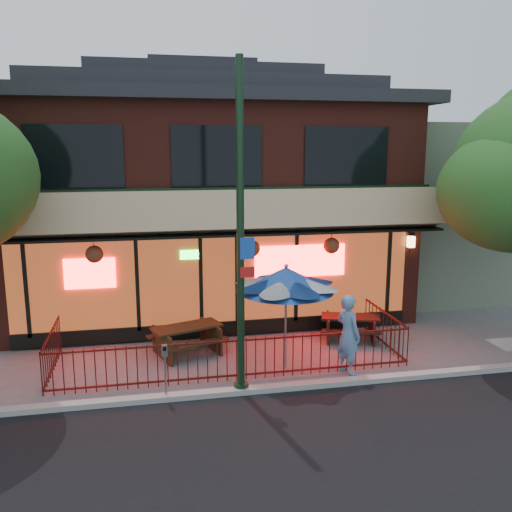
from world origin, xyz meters
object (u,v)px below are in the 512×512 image
Objects in this scene: picnic_table_left at (187,336)px; picnic_table_right at (350,324)px; parking_meter_near at (165,363)px; street_light at (241,250)px; patio_umbrella at (286,279)px; pedestrian at (348,334)px.

picnic_table_left is 4.51m from picnic_table_right.
street_light is at bearing 2.73° from parking_meter_near.
patio_umbrella is 3.41m from parking_meter_near.
street_light is 3.35× the size of picnic_table_left.
picnic_table_right is 0.97× the size of pedestrian.
picnic_table_left reaches higher than picnic_table_right.
street_light reaches higher than picnic_table_left.
street_light reaches higher than picnic_table_right.
patio_umbrella is at bearing 22.21° from parking_meter_near.
pedestrian reaches higher than picnic_table_right.
picnic_table_right is (4.51, 0.19, -0.05)m from picnic_table_left.
patio_umbrella is 1.35× the size of pedestrian.
street_light is 3.76m from picnic_table_left.
parking_meter_near is (-5.14, -2.73, 0.38)m from picnic_table_right.
picnic_table_right is 2.39m from pedestrian.
picnic_table_right is at bearing 28.01° from parking_meter_near.
pedestrian is at bearing 10.87° from street_light.
street_light is at bearing -68.14° from picnic_table_left.
patio_umbrella reaches higher than picnic_table_left.
pedestrian is (3.61, -1.96, 0.46)m from picnic_table_left.
pedestrian is at bearing -112.64° from picnic_table_right.
pedestrian is (-0.90, -2.15, 0.51)m from picnic_table_right.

